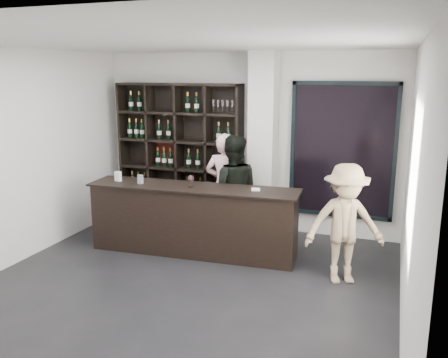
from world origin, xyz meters
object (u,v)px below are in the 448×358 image
at_px(wine_shelf, 180,155).
at_px(customer, 345,224).
at_px(taster_black, 232,191).
at_px(tasting_counter, 193,220).
at_px(taster_pink, 225,186).

distance_m(wine_shelf, customer, 3.35).
distance_m(wine_shelf, taster_black, 1.45).
distance_m(tasting_counter, customer, 2.18).
relative_size(tasting_counter, customer, 2.01).
bearing_deg(wine_shelf, taster_pink, -26.17).
relative_size(taster_pink, taster_black, 1.00).
bearing_deg(customer, wine_shelf, 132.01).
bearing_deg(tasting_counter, wine_shelf, 118.20).
bearing_deg(wine_shelf, taster_black, -30.65).
bearing_deg(wine_shelf, customer, -27.18).
xyz_separation_m(taster_black, customer, (1.74, -0.80, -0.08)).
relative_size(wine_shelf, taster_black, 1.43).
relative_size(wine_shelf, customer, 1.59).
xyz_separation_m(taster_pink, customer, (1.95, -1.02, -0.08)).
height_order(taster_pink, taster_black, taster_black).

